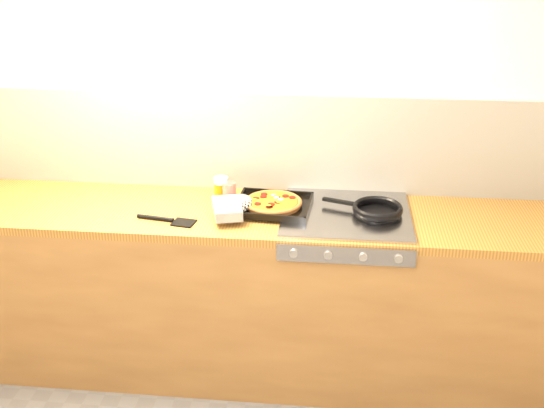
# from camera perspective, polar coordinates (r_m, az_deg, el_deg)

# --- Properties ---
(room_shell) EXTENTS (3.20, 3.20, 3.20)m
(room_shell) POSITION_cam_1_polar(r_m,az_deg,el_deg) (3.22, -1.20, 5.52)
(room_shell) COLOR white
(room_shell) RESTS_ON ground
(counter_run) EXTENTS (3.20, 0.62, 0.90)m
(counter_run) POSITION_cam_1_polar(r_m,az_deg,el_deg) (3.26, -1.72, -7.87)
(counter_run) COLOR olive
(counter_run) RESTS_ON ground
(stovetop) EXTENTS (0.60, 0.56, 0.02)m
(stovetop) POSITION_cam_1_polar(r_m,az_deg,el_deg) (3.02, 6.66, -0.91)
(stovetop) COLOR #9A9A9F
(stovetop) RESTS_ON counter_run
(pizza_on_tray) EXTENTS (0.48, 0.40, 0.06)m
(pizza_on_tray) POSITION_cam_1_polar(r_m,az_deg,el_deg) (3.02, -1.03, -0.02)
(pizza_on_tray) COLOR black
(pizza_on_tray) RESTS_ON stovetop
(frying_pan) EXTENTS (0.41, 0.30, 0.04)m
(frying_pan) POSITION_cam_1_polar(r_m,az_deg,el_deg) (3.01, 9.35, -0.52)
(frying_pan) COLOR black
(frying_pan) RESTS_ON stovetop
(tomato_can) EXTENTS (0.09, 0.09, 0.10)m
(tomato_can) POSITION_cam_1_polar(r_m,az_deg,el_deg) (3.15, -3.86, 1.10)
(tomato_can) COLOR #A00C0E
(tomato_can) RESTS_ON counter_run
(juice_glass) EXTENTS (0.08, 0.08, 0.12)m
(juice_glass) POSITION_cam_1_polar(r_m,az_deg,el_deg) (3.17, -4.60, 1.42)
(juice_glass) COLOR orange
(juice_glass) RESTS_ON counter_run
(wooden_spoon) EXTENTS (0.30, 0.09, 0.02)m
(wooden_spoon) POSITION_cam_1_polar(r_m,az_deg,el_deg) (3.20, 0.74, 0.78)
(wooden_spoon) COLOR #B7744D
(wooden_spoon) RESTS_ON counter_run
(black_spatula) EXTENTS (0.29, 0.10, 0.02)m
(black_spatula) POSITION_cam_1_polar(r_m,az_deg,el_deg) (2.98, -9.39, -1.42)
(black_spatula) COLOR black
(black_spatula) RESTS_ON counter_run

